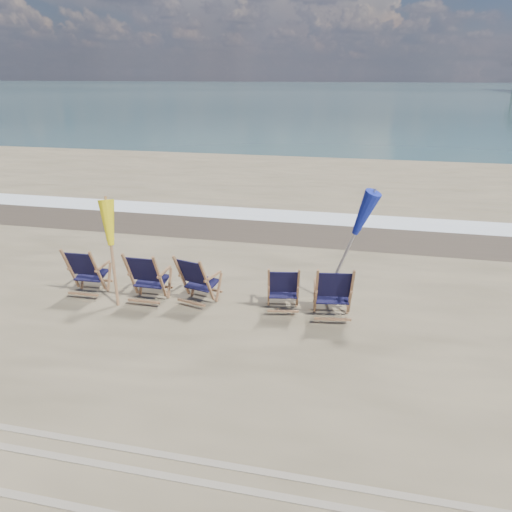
# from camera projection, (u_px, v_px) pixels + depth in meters

# --- Properties ---
(ocean) EXTENTS (400.00, 400.00, 0.00)m
(ocean) POSITION_uv_depth(u_px,v_px,m) (368.00, 90.00, 124.86)
(ocean) COLOR #335154
(ocean) RESTS_ON ground
(surf_foam) EXTENTS (200.00, 1.40, 0.01)m
(surf_foam) POSITION_uv_depth(u_px,v_px,m) (300.00, 217.00, 15.38)
(surf_foam) COLOR silver
(surf_foam) RESTS_ON ground
(wet_sand_strip) EXTENTS (200.00, 2.60, 0.00)m
(wet_sand_strip) POSITION_uv_depth(u_px,v_px,m) (293.00, 231.00, 14.01)
(wet_sand_strip) COLOR #42362A
(wet_sand_strip) RESTS_ON ground
(tire_tracks) EXTENTS (80.00, 1.30, 0.01)m
(tire_tracks) POSITION_uv_depth(u_px,v_px,m) (150.00, 496.00, 5.22)
(tire_tracks) COLOR gray
(tire_tracks) RESTS_ON ground
(beach_chair_0) EXTENTS (0.69, 0.77, 1.05)m
(beach_chair_0) POSITION_uv_depth(u_px,v_px,m) (98.00, 273.00, 9.68)
(beach_chair_0) COLOR black
(beach_chair_0) RESTS_ON ground
(beach_chair_1) EXTENTS (0.70, 0.78, 1.08)m
(beach_chair_1) POSITION_uv_depth(u_px,v_px,m) (160.00, 279.00, 9.35)
(beach_chair_1) COLOR black
(beach_chair_1) RESTS_ON ground
(beach_chair_2) EXTENTS (0.82, 0.88, 1.02)m
(beach_chair_2) POSITION_uv_depth(u_px,v_px,m) (207.00, 283.00, 9.24)
(beach_chair_2) COLOR black
(beach_chair_2) RESTS_ON ground
(beach_chair_3) EXTENTS (0.73, 0.79, 0.95)m
(beach_chair_3) POSITION_uv_depth(u_px,v_px,m) (298.00, 290.00, 9.05)
(beach_chair_3) COLOR black
(beach_chair_3) RESTS_ON ground
(beach_chair_4) EXTENTS (0.80, 0.87, 1.08)m
(beach_chair_4) POSITION_uv_depth(u_px,v_px,m) (351.00, 294.00, 8.71)
(beach_chair_4) COLOR black
(beach_chair_4) RESTS_ON ground
(umbrella_yellow) EXTENTS (0.30, 0.30, 1.99)m
(umbrella_yellow) POSITION_uv_depth(u_px,v_px,m) (110.00, 229.00, 9.19)
(umbrella_yellow) COLOR #926441
(umbrella_yellow) RESTS_ON ground
(umbrella_blue) EXTENTS (0.30, 0.30, 2.39)m
(umbrella_blue) POSITION_uv_depth(u_px,v_px,m) (348.00, 211.00, 8.92)
(umbrella_blue) COLOR #A5A5AD
(umbrella_blue) RESTS_ON ground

